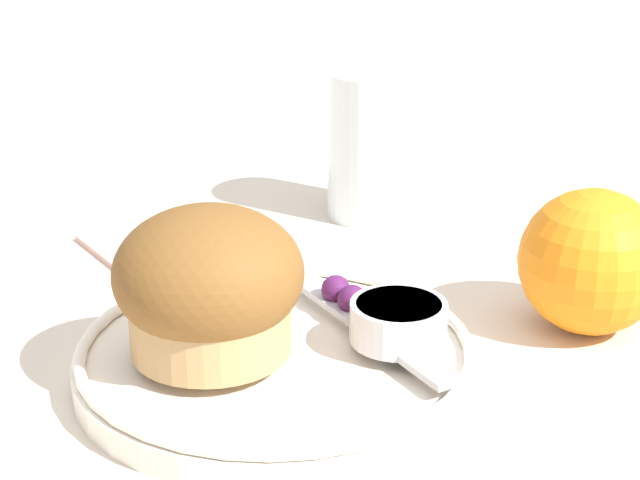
# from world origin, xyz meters

# --- Properties ---
(ground_plane) EXTENTS (3.00, 3.00, 0.00)m
(ground_plane) POSITION_xyz_m (0.00, 0.00, 0.00)
(ground_plane) COLOR beige
(plate) EXTENTS (0.20, 0.20, 0.02)m
(plate) POSITION_xyz_m (0.01, -0.01, 0.01)
(plate) COLOR silver
(plate) RESTS_ON ground_plane
(muffin) EXTENTS (0.09, 0.09, 0.07)m
(muffin) POSITION_xyz_m (-0.00, -0.04, 0.05)
(muffin) COLOR tan
(muffin) RESTS_ON plate
(cream_ramekin) EXTENTS (0.05, 0.05, 0.02)m
(cream_ramekin) POSITION_xyz_m (0.04, 0.04, 0.03)
(cream_ramekin) COLOR silver
(cream_ramekin) RESTS_ON plate
(berry_pair) EXTENTS (0.03, 0.02, 0.02)m
(berry_pair) POSITION_xyz_m (-0.00, 0.04, 0.03)
(berry_pair) COLOR #4C194C
(berry_pair) RESTS_ON plate
(butter_knife) EXTENTS (0.18, 0.03, 0.00)m
(butter_knife) POSITION_xyz_m (0.01, 0.04, 0.02)
(butter_knife) COLOR #B7B7BC
(butter_knife) RESTS_ON plate
(orange_fruit) EXTENTS (0.08, 0.08, 0.08)m
(orange_fruit) POSITION_xyz_m (0.06, 0.16, 0.04)
(orange_fruit) COLOR orange
(orange_fruit) RESTS_ON ground_plane
(juice_glass) EXTENTS (0.06, 0.06, 0.10)m
(juice_glass) POSITION_xyz_m (-0.15, 0.17, 0.05)
(juice_glass) COLOR silver
(juice_glass) RESTS_ON ground_plane
(folded_napkin) EXTENTS (0.11, 0.06, 0.01)m
(folded_napkin) POSITION_xyz_m (-0.16, 0.01, 0.00)
(folded_napkin) COLOR #D19E93
(folded_napkin) RESTS_ON ground_plane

